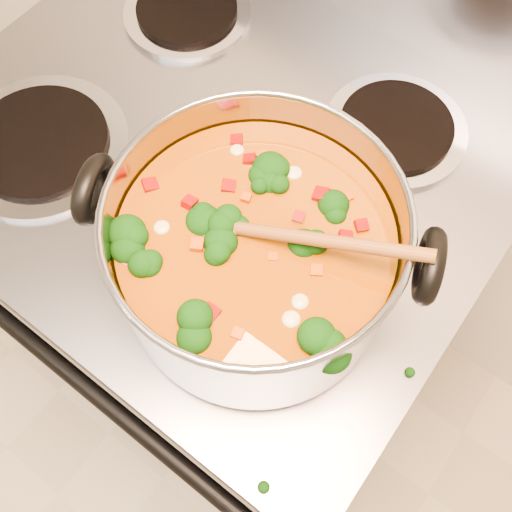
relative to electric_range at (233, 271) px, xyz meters
The scene contains 4 objects.
electric_range is the anchor object (origin of this frame).
stockpot 0.59m from the electric_range, 40.99° to the right, with size 0.36×0.30×0.18m.
wooden_spoon 0.65m from the electric_range, 38.84° to the right, with size 0.24×0.11×0.07m.
cooktop_crumbs 0.54m from the electric_range, 22.73° to the right, with size 0.43×0.19×0.01m.
Camera 1 is at (0.26, 0.80, 1.56)m, focal length 40.00 mm.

